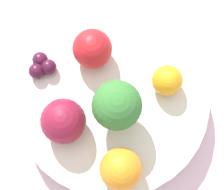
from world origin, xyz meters
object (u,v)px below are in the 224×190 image
at_px(broccoli, 117,106).
at_px(apple_green, 63,121).
at_px(bowl, 112,101).
at_px(orange_front, 121,169).
at_px(apple_red, 92,49).
at_px(grape_cluster, 42,66).
at_px(orange_back, 168,82).

relative_size(broccoli, apple_green, 1.42).
height_order(bowl, orange_front, orange_front).
bearing_deg(apple_red, bowl, -169.64).
height_order(apple_red, grape_cluster, apple_red).
height_order(broccoli, apple_red, broccoli).
xyz_separation_m(apple_green, orange_back, (0.02, -0.13, -0.01)).
bearing_deg(orange_back, apple_green, 98.93).
bearing_deg(orange_back, apple_red, 52.68).
distance_m(bowl, orange_front, 0.10).
distance_m(broccoli, grape_cluster, 0.12).
bearing_deg(bowl, grape_cluster, 53.21).
relative_size(bowl, grape_cluster, 6.88).
bearing_deg(orange_front, grape_cluster, 23.91).
bearing_deg(broccoli, grape_cluster, 43.65).
bearing_deg(apple_green, orange_back, -81.07).
bearing_deg(orange_front, apple_green, 37.35).
bearing_deg(broccoli, bowl, 0.65).
bearing_deg(apple_green, grape_cluster, 9.71).
relative_size(broccoli, grape_cluster, 2.12).
xyz_separation_m(apple_red, orange_back, (-0.06, -0.08, -0.01)).
bearing_deg(broccoli, orange_back, -72.42).
bearing_deg(orange_front, bowl, -7.13).
relative_size(apple_red, grape_cluster, 1.39).
height_order(broccoli, grape_cluster, broccoli).
bearing_deg(orange_back, broccoli, 107.58).
bearing_deg(apple_red, orange_back, -127.32).
height_order(bowl, apple_green, apple_green).
xyz_separation_m(broccoli, grape_cluster, (0.08, 0.08, -0.03)).
distance_m(bowl, apple_red, 0.07).
relative_size(bowl, broccoli, 3.25).
bearing_deg(orange_front, apple_red, -0.19).
distance_m(bowl, orange_back, 0.08).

